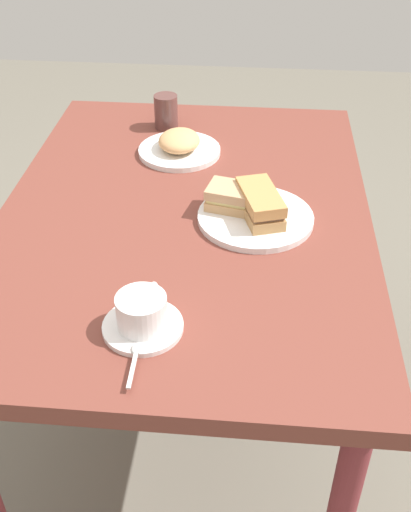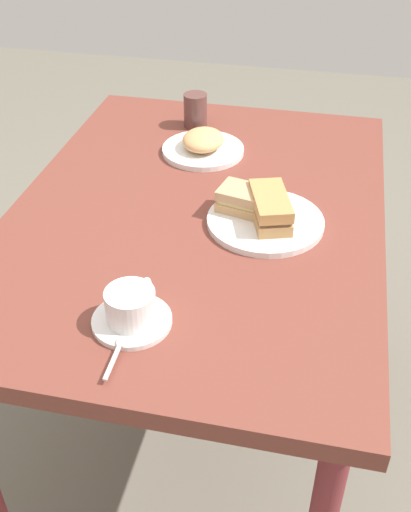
# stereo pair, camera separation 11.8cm
# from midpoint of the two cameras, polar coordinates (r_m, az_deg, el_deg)

# --- Properties ---
(ground_plane) EXTENTS (6.00, 6.00, 0.00)m
(ground_plane) POSITION_cam_midpoint_polar(r_m,az_deg,el_deg) (1.89, 1.27, -15.32)
(ground_plane) COLOR #6B6659
(dining_table) EXTENTS (1.14, 0.82, 0.76)m
(dining_table) POSITION_cam_midpoint_polar(r_m,az_deg,el_deg) (1.43, 1.62, 1.50)
(dining_table) COLOR brown
(dining_table) RESTS_ON ground_plane
(sandwich_plate) EXTENTS (0.25, 0.25, 0.01)m
(sandwich_plate) POSITION_cam_midpoint_polar(r_m,az_deg,el_deg) (1.33, 8.07, 3.09)
(sandwich_plate) COLOR white
(sandwich_plate) RESTS_ON dining_table
(sandwich_front) EXTENTS (0.16, 0.11, 0.06)m
(sandwich_front) POSITION_cam_midpoint_polar(r_m,az_deg,el_deg) (1.31, 8.55, 4.35)
(sandwich_front) COLOR tan
(sandwich_front) RESTS_ON sandwich_plate
(sandwich_back) EXTENTS (0.10, 0.14, 0.05)m
(sandwich_back) POSITION_cam_midpoint_polar(r_m,az_deg,el_deg) (1.34, 6.56, 5.01)
(sandwich_back) COLOR tan
(sandwich_back) RESTS_ON sandwich_plate
(coffee_saucer) EXTENTS (0.14, 0.14, 0.01)m
(coffee_saucer) POSITION_cam_midpoint_polar(r_m,az_deg,el_deg) (1.08, -3.67, -6.09)
(coffee_saucer) COLOR white
(coffee_saucer) RESTS_ON dining_table
(coffee_cup) EXTENTS (0.11, 0.09, 0.06)m
(coffee_cup) POSITION_cam_midpoint_polar(r_m,az_deg,el_deg) (1.06, -3.71, -4.59)
(coffee_cup) COLOR white
(coffee_cup) RESTS_ON coffee_saucer
(spoon) EXTENTS (0.10, 0.02, 0.01)m
(spoon) POSITION_cam_midpoint_polar(r_m,az_deg,el_deg) (1.02, -4.78, -8.72)
(spoon) COLOR silver
(spoon) RESTS_ON coffee_saucer
(side_plate) EXTENTS (0.21, 0.21, 0.01)m
(side_plate) POSITION_cam_midpoint_polar(r_m,az_deg,el_deg) (1.61, 1.91, 9.65)
(side_plate) COLOR white
(side_plate) RESTS_ON dining_table
(side_food_pile) EXTENTS (0.13, 0.10, 0.04)m
(side_food_pile) POSITION_cam_midpoint_polar(r_m,az_deg,el_deg) (1.59, 1.93, 10.58)
(side_food_pile) COLOR tan
(side_food_pile) RESTS_ON side_plate
(drinking_glass) EXTENTS (0.06, 0.06, 0.09)m
(drinking_glass) POSITION_cam_midpoint_polar(r_m,az_deg,el_deg) (1.73, 1.07, 13.20)
(drinking_glass) COLOR brown
(drinking_glass) RESTS_ON dining_table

